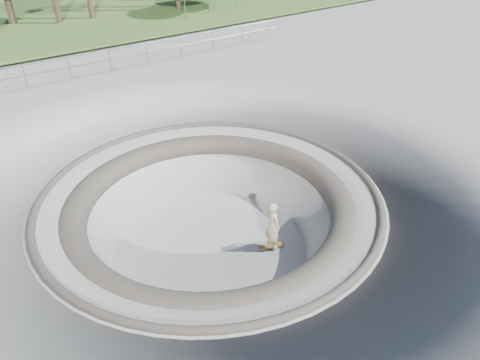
# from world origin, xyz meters

# --- Properties ---
(ground) EXTENTS (180.00, 180.00, 0.00)m
(ground) POSITION_xyz_m (0.00, 0.00, 0.00)
(ground) COLOR #A4A49F
(ground) RESTS_ON ground
(skate_bowl) EXTENTS (14.00, 14.00, 4.10)m
(skate_bowl) POSITION_xyz_m (0.00, 0.00, -1.83)
(skate_bowl) COLOR #A4A49F
(skate_bowl) RESTS_ON ground
(safety_railing) EXTENTS (25.00, 0.06, 1.03)m
(safety_railing) POSITION_xyz_m (0.00, 12.00, 0.69)
(safety_railing) COLOR gray
(safety_railing) RESTS_ON ground
(skateboard) EXTENTS (0.85, 0.46, 0.08)m
(skateboard) POSITION_xyz_m (1.50, -1.20, -1.83)
(skateboard) COLOR olive
(skateboard) RESTS_ON ground
(skater) EXTENTS (0.43, 0.61, 1.61)m
(skater) POSITION_xyz_m (1.50, -1.20, -1.01)
(skater) COLOR #DABA8D
(skater) RESTS_ON skateboard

